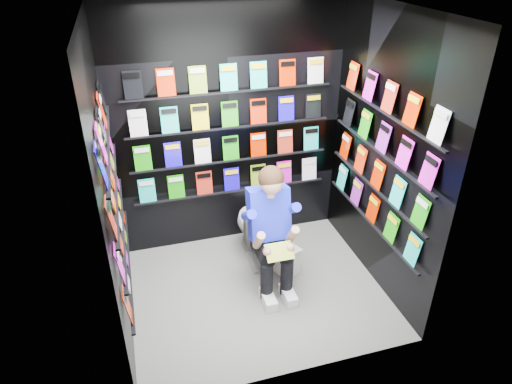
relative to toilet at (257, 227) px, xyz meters
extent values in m
plane|color=slate|center=(-0.16, -0.55, -0.37)|extent=(2.40, 2.40, 0.00)
plane|color=white|center=(-0.16, -0.55, 2.23)|extent=(2.40, 2.40, 0.00)
cube|color=black|center=(-0.16, 0.45, 0.93)|extent=(2.40, 0.04, 2.60)
cube|color=black|center=(-0.16, -1.55, 0.93)|extent=(2.40, 0.04, 2.60)
cube|color=black|center=(-1.36, -0.55, 0.93)|extent=(0.04, 2.00, 2.60)
cube|color=black|center=(1.04, -0.55, 0.93)|extent=(0.04, 2.00, 2.60)
imported|color=white|center=(0.00, 0.00, 0.00)|extent=(0.43, 0.75, 0.73)
cube|color=silver|center=(0.19, -0.28, -0.23)|extent=(0.33, 0.41, 0.27)
cube|color=silver|center=(0.19, -0.28, -0.08)|extent=(0.35, 0.43, 0.03)
cube|color=green|center=(0.00, -0.73, 0.21)|extent=(0.26, 0.15, 0.11)
camera|label=1|loc=(-1.12, -3.83, 2.70)|focal=32.00mm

